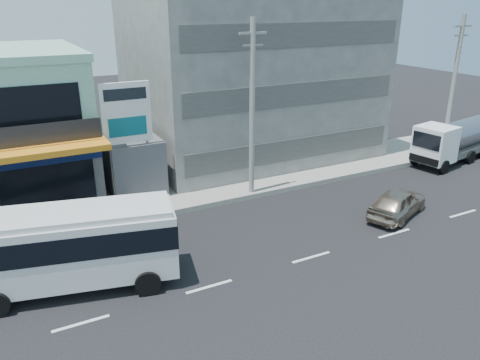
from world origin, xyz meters
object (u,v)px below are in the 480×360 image
minibus (72,243)px  billboard (127,120)px  utility_pole_near (252,110)px  utility_pole_far (453,87)px  sedan (397,203)px  motorcycle_rider (80,234)px  concrete_building (250,58)px  tanker_truck (453,140)px  satellite_dish (129,136)px

minibus → billboard: bearing=58.2°
billboard → utility_pole_near: (6.50, -1.80, 0.22)m
billboard → utility_pole_far: bearing=-4.6°
sedan → motorcycle_rider: motorcycle_rider is taller
sedan → motorcycle_rider: 16.10m
utility_pole_near → concrete_building: bearing=62.2°
concrete_building → utility_pole_near: size_ratio=1.60×
utility_pole_far → minibus: bearing=-169.5°
sedan → tanker_truck: tanker_truck is taller
sedan → tanker_truck: bearing=-85.7°
satellite_dish → sedan: 15.25m
tanker_truck → billboard: bearing=172.9°
utility_pole_far → motorcycle_rider: size_ratio=4.14×
concrete_building → billboard: size_ratio=2.32×
utility_pole_near → tanker_truck: (15.64, -0.96, -3.57)m
sedan → motorcycle_rider: (-15.59, 4.00, 0.05)m
satellite_dish → motorcycle_rider: size_ratio=0.62×
satellite_dish → tanker_truck: satellite_dish is taller
concrete_building → utility_pole_far: (12.00, -7.60, -1.85)m
utility_pole_near → utility_pole_far: bearing=0.0°
tanker_truck → motorcycle_rider: tanker_truck is taller
minibus → motorcycle_rider: 3.35m
sedan → satellite_dish: bearing=28.8°
billboard → utility_pole_near: utility_pole_near is taller
minibus → motorcycle_rider: size_ratio=3.45×
utility_pole_near → sedan: (5.59, -5.90, -4.40)m
sedan → tanker_truck: size_ratio=0.57×
motorcycle_rider → tanker_truck: bearing=2.1°
tanker_truck → motorcycle_rider: bearing=-177.9°
sedan → concrete_building: bearing=-15.2°
utility_pole_far → minibus: utility_pole_far is taller
concrete_building → sedan: bearing=-83.3°
minibus → satellite_dish: bearing=61.3°
tanker_truck → motorcycle_rider: 25.67m
concrete_building → motorcycle_rider: (-14.00, -9.50, -6.20)m
motorcycle_rider → billboard: bearing=46.6°
concrete_building → minibus: concrete_building is taller
concrete_building → tanker_truck: 15.43m
utility_pole_near → motorcycle_rider: 11.07m
utility_pole_far → sedan: (-10.41, -5.90, -4.40)m
concrete_building → utility_pole_near: concrete_building is taller
satellite_dish → sedan: size_ratio=0.34×
billboard → utility_pole_far: (22.50, -1.80, 0.22)m
utility_pole_far → motorcycle_rider: (-26.00, -1.90, -4.35)m
minibus → tanker_truck: size_ratio=1.08×
satellite_dish → billboard: (-0.50, -1.80, 1.35)m
concrete_building → sedan: (1.59, -13.50, -6.25)m
satellite_dish → utility_pole_near: bearing=-31.0°
utility_pole_far → minibus: size_ratio=1.20×
utility_pole_near → minibus: utility_pole_near is taller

